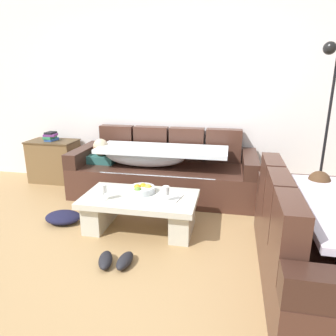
% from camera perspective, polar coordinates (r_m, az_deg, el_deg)
% --- Properties ---
extents(ground_plane, '(14.00, 14.00, 0.00)m').
position_cam_1_polar(ground_plane, '(2.99, -6.10, -16.15)').
color(ground_plane, '#AA8455').
extents(back_wall, '(9.00, 0.10, 2.70)m').
position_cam_1_polar(back_wall, '(4.61, 1.57, 13.47)').
color(back_wall, white).
rests_on(back_wall, ground_plane).
extents(couch_along_wall, '(2.45, 0.92, 0.88)m').
position_cam_1_polar(couch_along_wall, '(4.31, -1.34, -0.62)').
color(couch_along_wall, '#46291F').
rests_on(couch_along_wall, ground_plane).
extents(couch_near_window, '(0.92, 1.85, 0.88)m').
position_cam_1_polar(couch_near_window, '(2.82, 26.03, -12.21)').
color(couch_near_window, '#46291F').
rests_on(couch_near_window, ground_plane).
extents(coffee_table, '(1.20, 0.68, 0.38)m').
position_cam_1_polar(coffee_table, '(3.39, -5.08, -7.33)').
color(coffee_table, beige).
rests_on(coffee_table, ground_plane).
extents(fruit_bowl, '(0.28, 0.28, 0.10)m').
position_cam_1_polar(fruit_bowl, '(3.40, -4.77, -3.87)').
color(fruit_bowl, silver).
rests_on(fruit_bowl, coffee_table).
extents(wine_glass_near_left, '(0.07, 0.07, 0.17)m').
position_cam_1_polar(wine_glass_near_left, '(3.25, -11.64, -3.77)').
color(wine_glass_near_left, silver).
rests_on(wine_glass_near_left, coffee_table).
extents(wine_glass_near_right, '(0.07, 0.07, 0.17)m').
position_cam_1_polar(wine_glass_near_right, '(3.13, -0.38, -4.21)').
color(wine_glass_near_right, silver).
rests_on(wine_glass_near_right, coffee_table).
extents(open_magazine, '(0.32, 0.26, 0.01)m').
position_cam_1_polar(open_magazine, '(3.29, -0.10, -5.22)').
color(open_magazine, white).
rests_on(open_magazine, coffee_table).
extents(side_cabinet, '(0.72, 0.44, 0.64)m').
position_cam_1_polar(side_cabinet, '(5.16, -19.93, 1.22)').
color(side_cabinet, brown).
rests_on(side_cabinet, ground_plane).
extents(book_stack_on_cabinet, '(0.19, 0.22, 0.13)m').
position_cam_1_polar(book_stack_on_cabinet, '(5.08, -20.51, 5.39)').
color(book_stack_on_cabinet, '#2D569E').
rests_on(book_stack_on_cabinet, side_cabinet).
extents(floor_lamp, '(0.33, 0.31, 1.95)m').
position_cam_1_polar(floor_lamp, '(4.14, 26.54, 8.09)').
color(floor_lamp, black).
rests_on(floor_lamp, ground_plane).
extents(pair_of_shoes, '(0.33, 0.31, 0.09)m').
position_cam_1_polar(pair_of_shoes, '(2.91, -9.55, -16.18)').
color(pair_of_shoes, black).
rests_on(pair_of_shoes, ground_plane).
extents(crumpled_garment, '(0.41, 0.33, 0.12)m').
position_cam_1_polar(crumpled_garment, '(3.78, -18.47, -8.46)').
color(crumpled_garment, '#191933').
rests_on(crumpled_garment, ground_plane).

